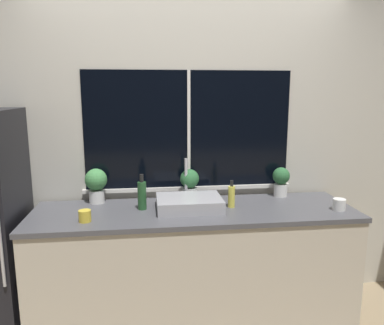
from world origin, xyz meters
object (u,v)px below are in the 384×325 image
Objects in this scene: potted_plant_left at (96,183)px; potted_plant_right at (281,180)px; mug_white at (339,204)px; mug_yellow at (85,216)px; bottle_tall at (142,195)px; potted_plant_center at (190,183)px; soap_bottle at (231,196)px; sink at (189,203)px.

potted_plant_left is 1.48m from potted_plant_right.
mug_yellow is at bearing -179.34° from mug_white.
mug_yellow is at bearing -149.90° from bottle_tall.
bottle_tall is (-1.13, -0.21, -0.02)m from potted_plant_right.
potted_plant_left is 1.12× the size of potted_plant_right.
potted_plant_center is 1.20× the size of soap_bottle.
mug_white is (0.76, -0.17, -0.04)m from soap_bottle.
bottle_tall is at bearing -169.49° from potted_plant_right.
mug_yellow is (-1.79, -0.02, -0.00)m from mug_white.
potted_plant_left is at bearing 180.00° from potted_plant_right.
soap_bottle is at bearing 167.71° from mug_white.
mug_yellow is (-1.03, -0.19, -0.05)m from soap_bottle.
sink is 0.74m from mug_yellow.
mug_white is at bearing -21.24° from potted_plant_center.
bottle_tall is at bearing 30.10° from mug_yellow.
mug_yellow is (-0.75, -0.43, -0.10)m from potted_plant_center.
potted_plant_right is 1.17× the size of soap_bottle.
potted_plant_center is (0.72, 0.00, -0.02)m from potted_plant_left.
potted_plant_left is 1.02× the size of bottle_tall.
potted_plant_right is (1.48, -0.00, -0.02)m from potted_plant_left.
potted_plant_center is 0.87m from mug_yellow.
mug_yellow is at bearing -93.55° from potted_plant_left.
sink reaches higher than mug_white.
potted_plant_center is 1.02× the size of potted_plant_right.
potted_plant_left is at bearing 160.43° from sink.
sink is at bearing -97.67° from potted_plant_center.
sink reaches higher than bottle_tall.
sink reaches higher than mug_yellow.
potted_plant_left is 1.04m from soap_bottle.
sink is 0.26m from potted_plant_center.
mug_yellow is (-0.38, -0.22, -0.07)m from bottle_tall.
soap_bottle is (0.32, 0.00, 0.04)m from sink.
potted_plant_left reaches higher than bottle_tall.
soap_bottle is 0.66m from bottle_tall.
bottle_tall is at bearing 173.91° from sink.
potted_plant_left reaches higher than potted_plant_center.
potted_plant_left is 0.72m from potted_plant_center.
potted_plant_center reaches higher than mug_yellow.
bottle_tall is (-0.37, -0.21, -0.03)m from potted_plant_center.
potted_plant_center is at bearing 0.00° from potted_plant_left.
potted_plant_left is (-0.69, 0.25, 0.11)m from sink.
sink is 1.09m from mug_white.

